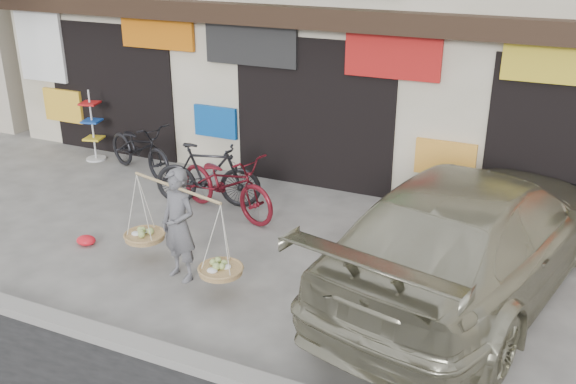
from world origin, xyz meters
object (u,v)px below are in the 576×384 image
at_px(bike_1, 208,175).
at_px(street_vendor, 179,230).
at_px(bike_0, 140,148).
at_px(bike_2, 226,183).
at_px(display_rack, 93,132).
at_px(suv, 474,232).

bearing_deg(bike_1, street_vendor, -173.15).
distance_m(bike_0, bike_2, 2.67).
xyz_separation_m(bike_1, display_rack, (-3.35, 1.05, 0.04)).
bearing_deg(street_vendor, bike_2, 118.19).
relative_size(street_vendor, suv, 0.34).
relative_size(bike_1, bike_2, 0.88).
relative_size(bike_1, suv, 0.31).
bearing_deg(bike_1, display_rack, 56.69).
bearing_deg(street_vendor, suv, 35.55).
distance_m(bike_0, display_rack, 1.36).
relative_size(bike_0, bike_1, 1.07).
distance_m(bike_2, display_rack, 4.02).
bearing_deg(street_vendor, display_rack, 157.30).
bearing_deg(bike_2, street_vendor, -150.51).
relative_size(bike_2, display_rack, 1.42).
distance_m(bike_1, bike_2, 0.51).
bearing_deg(bike_2, bike_1, 84.86).
xyz_separation_m(bike_0, bike_2, (2.49, -0.99, 0.03)).
distance_m(bike_1, suv, 4.67).
bearing_deg(bike_0, display_rack, 100.63).
xyz_separation_m(bike_1, bike_2, (0.47, -0.18, -0.01)).
bearing_deg(display_rack, bike_2, -17.85).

